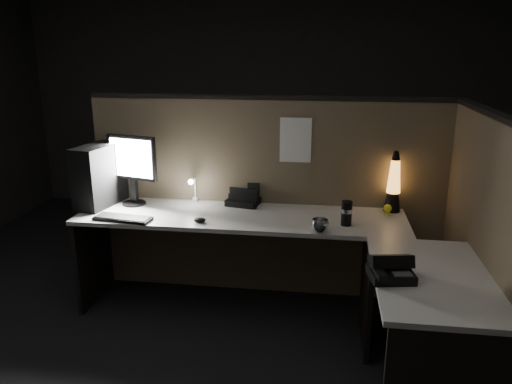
# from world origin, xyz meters

# --- Properties ---
(floor) EXTENTS (6.00, 6.00, 0.00)m
(floor) POSITION_xyz_m (0.00, 0.00, 0.00)
(floor) COLOR black
(floor) RESTS_ON ground
(room_shell) EXTENTS (6.00, 6.00, 6.00)m
(room_shell) POSITION_xyz_m (0.00, 0.00, 1.62)
(room_shell) COLOR silver
(room_shell) RESTS_ON ground
(partition_back) EXTENTS (2.66, 0.06, 1.50)m
(partition_back) POSITION_xyz_m (0.00, 0.93, 0.75)
(partition_back) COLOR brown
(partition_back) RESTS_ON ground
(partition_right) EXTENTS (0.06, 1.66, 1.50)m
(partition_right) POSITION_xyz_m (1.33, 0.10, 0.75)
(partition_right) COLOR brown
(partition_right) RESTS_ON ground
(desk) EXTENTS (2.60, 1.60, 0.73)m
(desk) POSITION_xyz_m (0.18, 0.25, 0.58)
(desk) COLOR beige
(desk) RESTS_ON ground
(pc_tower) EXTENTS (0.27, 0.46, 0.45)m
(pc_tower) POSITION_xyz_m (-1.22, 0.69, 0.96)
(pc_tower) COLOR black
(pc_tower) RESTS_ON desk
(monitor) EXTENTS (0.40, 0.17, 0.52)m
(monitor) POSITION_xyz_m (-0.98, 0.74, 1.04)
(monitor) COLOR black
(monitor) RESTS_ON desk
(keyboard) EXTENTS (0.41, 0.18, 0.02)m
(keyboard) POSITION_xyz_m (-0.93, 0.39, 0.74)
(keyboard) COLOR black
(keyboard) RESTS_ON desk
(mouse) EXTENTS (0.08, 0.06, 0.03)m
(mouse) POSITION_xyz_m (-0.40, 0.41, 0.75)
(mouse) COLOR black
(mouse) RESTS_ON desk
(clip_lamp) EXTENTS (0.04, 0.16, 0.20)m
(clip_lamp) POSITION_xyz_m (-0.55, 0.83, 0.85)
(clip_lamp) COLOR white
(clip_lamp) RESTS_ON desk
(organizer) EXTENTS (0.26, 0.24, 0.17)m
(organizer) POSITION_xyz_m (-0.17, 0.85, 0.77)
(organizer) COLOR black
(organizer) RESTS_ON desk
(lava_lamp) EXTENTS (0.12, 0.12, 0.44)m
(lava_lamp) POSITION_xyz_m (0.91, 0.84, 0.91)
(lava_lamp) COLOR black
(lava_lamp) RESTS_ON desk
(travel_mug) EXTENTS (0.07, 0.07, 0.17)m
(travel_mug) POSITION_xyz_m (0.58, 0.50, 0.81)
(travel_mug) COLOR black
(travel_mug) RESTS_ON desk
(steel_mug) EXTENTS (0.12, 0.12, 0.09)m
(steel_mug) POSITION_xyz_m (0.41, 0.34, 0.77)
(steel_mug) COLOR #B4B4BB
(steel_mug) RESTS_ON desk
(figurine) EXTENTS (0.06, 0.06, 0.06)m
(figurine) POSITION_xyz_m (0.87, 0.74, 0.78)
(figurine) COLOR yellow
(figurine) RESTS_ON desk
(pinned_paper) EXTENTS (0.23, 0.00, 0.33)m
(pinned_paper) POSITION_xyz_m (0.21, 0.90, 1.22)
(pinned_paper) COLOR white
(pinned_paper) RESTS_ON partition_back
(desk_phone) EXTENTS (0.24, 0.25, 0.13)m
(desk_phone) POSITION_xyz_m (0.77, -0.26, 0.78)
(desk_phone) COLOR black
(desk_phone) RESTS_ON desk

